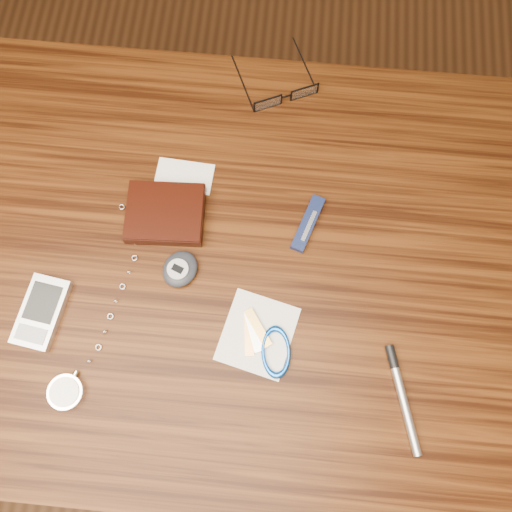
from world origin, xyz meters
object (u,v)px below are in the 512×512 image
object	(u,v)px
desk	(225,275)
pedometer	(180,269)
pda_phone	(41,312)
wallet_and_card	(166,213)
notepad_keys	(267,343)
pocket_knife	(308,224)
silver_pen	(401,390)
eyeglasses	(285,95)
pocket_watch	(69,386)

from	to	relation	value
desk	pedometer	world-z (taller)	pedometer
pda_phone	wallet_and_card	bearing A→B (deg)	46.62
wallet_and_card	pda_phone	bearing A→B (deg)	-133.38
wallet_and_card	pedometer	world-z (taller)	wallet_and_card
pedometer	notepad_keys	xyz separation A→B (m)	(0.13, -0.09, -0.01)
pda_phone	pocket_knife	bearing A→B (deg)	24.61
desk	pocket_knife	world-z (taller)	pocket_knife
pocket_knife	silver_pen	world-z (taller)	same
eyeglasses	pedometer	distance (m)	0.33
pedometer	silver_pen	world-z (taller)	pedometer
eyeglasses	notepad_keys	bearing A→B (deg)	-89.12
desk	pedometer	distance (m)	0.13
pedometer	wallet_and_card	bearing A→B (deg)	111.27
notepad_keys	pda_phone	bearing A→B (deg)	177.58
wallet_and_card	pocket_knife	bearing A→B (deg)	1.24
wallet_and_card	pocket_watch	size ratio (longest dim) A/B	0.48
pocket_watch	pocket_knife	world-z (taller)	pocket_watch
pedometer	pocket_knife	distance (m)	0.20
desk	silver_pen	distance (m)	0.33
eyeglasses	wallet_and_card	bearing A→B (deg)	-126.25
pedometer	pocket_knife	world-z (taller)	pedometer
desk	silver_pen	xyz separation A→B (m)	(0.26, -0.16, 0.11)
wallet_and_card	eyeglasses	xyz separation A→B (m)	(0.16, 0.22, -0.00)
desk	eyeglasses	distance (m)	0.31
desk	notepad_keys	world-z (taller)	notepad_keys
eyeglasses	desk	bearing A→B (deg)	-104.71
pedometer	desk	bearing A→B (deg)	24.80
eyeglasses	pocket_watch	bearing A→B (deg)	-118.25
notepad_keys	desk	bearing A→B (deg)	123.52
desk	pda_phone	world-z (taller)	pda_phone
desk	silver_pen	bearing A→B (deg)	-32.01
eyeglasses	pda_phone	distance (m)	0.49
notepad_keys	pocket_knife	size ratio (longest dim) A/B	1.37
pedometer	silver_pen	xyz separation A→B (m)	(0.32, -0.14, -0.00)
desk	pda_phone	size ratio (longest dim) A/B	9.20
pocket_knife	silver_pen	size ratio (longest dim) A/B	0.64
silver_pen	eyeglasses	bearing A→B (deg)	113.44
wallet_and_card	pda_phone	xyz separation A→B (m)	(-0.15, -0.16, -0.00)
desk	pda_phone	distance (m)	0.29
desk	notepad_keys	xyz separation A→B (m)	(0.08, -0.12, 0.11)
desk	silver_pen	world-z (taller)	silver_pen
desk	pocket_knife	bearing A→B (deg)	26.71
wallet_and_card	eyeglasses	distance (m)	0.27
silver_pen	desk	bearing A→B (deg)	147.99
notepad_keys	silver_pen	size ratio (longest dim) A/B	0.88
eyeglasses	silver_pen	xyz separation A→B (m)	(0.19, -0.44, -0.01)
desk	notepad_keys	bearing A→B (deg)	-56.48
eyeglasses	pda_phone	size ratio (longest dim) A/B	1.37
pda_phone	notepad_keys	world-z (taller)	pda_phone
eyeglasses	pedometer	bearing A→B (deg)	-112.95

